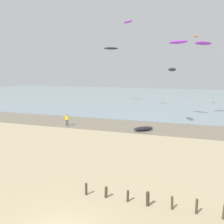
{
  "coord_description": "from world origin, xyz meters",
  "views": [
    {
      "loc": [
        6.12,
        -9.34,
        8.01
      ],
      "look_at": [
        -1.5,
        12.94,
        4.04
      ],
      "focal_mm": 40.23,
      "sensor_mm": 36.0,
      "label": 1
    }
  ],
  "objects_px": {
    "kite_aloft_4": "(178,42)",
    "kite_aloft_5": "(111,48)",
    "person_mid_beach": "(67,120)",
    "kite_aloft_6": "(128,22)",
    "kite_aloft_2": "(196,36)",
    "kite_aloft_3": "(203,43)",
    "grounded_kite": "(143,129)",
    "kite_aloft_1": "(172,70)"
  },
  "relations": [
    {
      "from": "kite_aloft_4",
      "to": "kite_aloft_5",
      "type": "relative_size",
      "value": 0.94
    },
    {
      "from": "kite_aloft_4",
      "to": "kite_aloft_5",
      "type": "distance_m",
      "value": 24.52
    },
    {
      "from": "grounded_kite",
      "to": "kite_aloft_5",
      "type": "xyz_separation_m",
      "value": [
        -13.75,
        26.58,
        12.82
      ]
    },
    {
      "from": "kite_aloft_2",
      "to": "kite_aloft_4",
      "type": "distance_m",
      "value": 14.05
    },
    {
      "from": "kite_aloft_2",
      "to": "kite_aloft_6",
      "type": "bearing_deg",
      "value": -49.24
    },
    {
      "from": "kite_aloft_4",
      "to": "kite_aloft_6",
      "type": "distance_m",
      "value": 13.08
    },
    {
      "from": "person_mid_beach",
      "to": "kite_aloft_1",
      "type": "xyz_separation_m",
      "value": [
        14.07,
        4.92,
        7.12
      ]
    },
    {
      "from": "kite_aloft_1",
      "to": "kite_aloft_3",
      "type": "height_order",
      "value": "kite_aloft_3"
    },
    {
      "from": "kite_aloft_4",
      "to": "kite_aloft_5",
      "type": "xyz_separation_m",
      "value": [
        -17.05,
        17.6,
        0.86
      ]
    },
    {
      "from": "kite_aloft_3",
      "to": "kite_aloft_5",
      "type": "xyz_separation_m",
      "value": [
        -20.76,
        14.8,
        0.9
      ]
    },
    {
      "from": "kite_aloft_1",
      "to": "kite_aloft_5",
      "type": "bearing_deg",
      "value": -157.67
    },
    {
      "from": "kite_aloft_4",
      "to": "kite_aloft_6",
      "type": "bearing_deg",
      "value": -5.37
    },
    {
      "from": "kite_aloft_3",
      "to": "kite_aloft_4",
      "type": "distance_m",
      "value": 4.65
    },
    {
      "from": "person_mid_beach",
      "to": "kite_aloft_5",
      "type": "bearing_deg",
      "value": 95.67
    },
    {
      "from": "person_mid_beach",
      "to": "kite_aloft_2",
      "type": "relative_size",
      "value": 0.77
    },
    {
      "from": "grounded_kite",
      "to": "kite_aloft_3",
      "type": "distance_m",
      "value": 18.16
    },
    {
      "from": "person_mid_beach",
      "to": "kite_aloft_6",
      "type": "distance_m",
      "value": 23.55
    },
    {
      "from": "person_mid_beach",
      "to": "kite_aloft_3",
      "type": "bearing_deg",
      "value": 34.48
    },
    {
      "from": "person_mid_beach",
      "to": "kite_aloft_3",
      "type": "xyz_separation_m",
      "value": [
        18.06,
        12.4,
        11.28
      ]
    },
    {
      "from": "person_mid_beach",
      "to": "kite_aloft_4",
      "type": "height_order",
      "value": "kite_aloft_4"
    },
    {
      "from": "grounded_kite",
      "to": "kite_aloft_1",
      "type": "distance_m",
      "value": 9.37
    },
    {
      "from": "grounded_kite",
      "to": "kite_aloft_6",
      "type": "height_order",
      "value": "kite_aloft_6"
    },
    {
      "from": "person_mid_beach",
      "to": "kite_aloft_5",
      "type": "relative_size",
      "value": 0.48
    },
    {
      "from": "kite_aloft_1",
      "to": "kite_aloft_3",
      "type": "xyz_separation_m",
      "value": [
        3.99,
        7.48,
        4.16
      ]
    },
    {
      "from": "kite_aloft_4",
      "to": "kite_aloft_1",
      "type": "bearing_deg",
      "value": 116.38
    },
    {
      "from": "kite_aloft_5",
      "to": "kite_aloft_3",
      "type": "bearing_deg",
      "value": -62.29
    },
    {
      "from": "kite_aloft_2",
      "to": "kite_aloft_3",
      "type": "distance_m",
      "value": 11.18
    },
    {
      "from": "kite_aloft_2",
      "to": "kite_aloft_4",
      "type": "relative_size",
      "value": 0.66
    },
    {
      "from": "kite_aloft_6",
      "to": "grounded_kite",
      "type": "bearing_deg",
      "value": 152.09
    },
    {
      "from": "grounded_kite",
      "to": "kite_aloft_6",
      "type": "xyz_separation_m",
      "value": [
        -6.66,
        16.0,
        16.72
      ]
    },
    {
      "from": "kite_aloft_1",
      "to": "kite_aloft_2",
      "type": "height_order",
      "value": "kite_aloft_2"
    },
    {
      "from": "kite_aloft_2",
      "to": "kite_aloft_6",
      "type": "relative_size",
      "value": 0.83
    },
    {
      "from": "grounded_kite",
      "to": "kite_aloft_3",
      "type": "xyz_separation_m",
      "value": [
        7.01,
        11.78,
        11.92
      ]
    },
    {
      "from": "grounded_kite",
      "to": "kite_aloft_1",
      "type": "relative_size",
      "value": 0.92
    },
    {
      "from": "kite_aloft_2",
      "to": "kite_aloft_3",
      "type": "relative_size",
      "value": 0.66
    },
    {
      "from": "kite_aloft_6",
      "to": "person_mid_beach",
      "type": "bearing_deg",
      "value": 114.7
    },
    {
      "from": "kite_aloft_4",
      "to": "kite_aloft_5",
      "type": "bearing_deg",
      "value": -16.06
    },
    {
      "from": "grounded_kite",
      "to": "person_mid_beach",
      "type": "bearing_deg",
      "value": 143.48
    },
    {
      "from": "grounded_kite",
      "to": "kite_aloft_4",
      "type": "relative_size",
      "value": 0.84
    },
    {
      "from": "person_mid_beach",
      "to": "grounded_kite",
      "type": "xyz_separation_m",
      "value": [
        11.05,
        0.62,
        -0.64
      ]
    },
    {
      "from": "kite_aloft_5",
      "to": "kite_aloft_6",
      "type": "xyz_separation_m",
      "value": [
        7.1,
        -10.58,
        3.91
      ]
    },
    {
      "from": "kite_aloft_2",
      "to": "kite_aloft_4",
      "type": "height_order",
      "value": "kite_aloft_2"
    }
  ]
}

